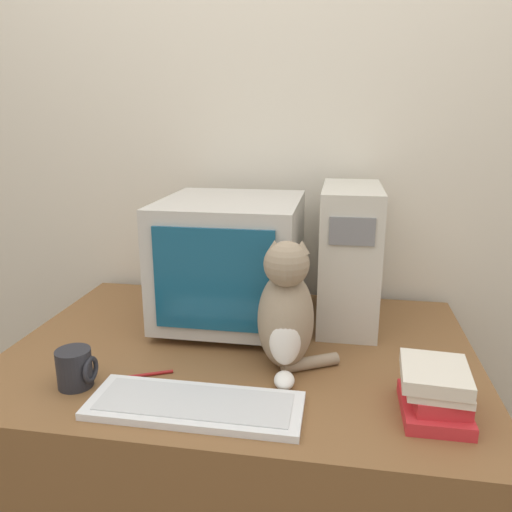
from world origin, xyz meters
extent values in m
cube|color=beige|center=(0.00, 1.02, 1.25)|extent=(7.00, 0.05, 2.50)
cube|color=brown|center=(0.00, 0.48, 0.39)|extent=(1.34, 0.96, 0.77)
cube|color=#BCB7AD|center=(-0.07, 0.67, 0.79)|extent=(0.30, 0.27, 0.02)
cube|color=#BCB7AD|center=(-0.07, 0.67, 0.99)|extent=(0.43, 0.46, 0.38)
cube|color=navy|center=(-0.07, 0.44, 0.99)|extent=(0.34, 0.01, 0.30)
cube|color=beige|center=(0.31, 0.74, 1.00)|extent=(0.18, 0.38, 0.45)
cube|color=slate|center=(0.31, 0.55, 1.12)|extent=(0.13, 0.01, 0.08)
cube|color=silver|center=(-0.04, 0.14, 0.78)|extent=(0.50, 0.18, 0.02)
cube|color=silver|center=(-0.04, 0.14, 0.79)|extent=(0.45, 0.14, 0.00)
ellipsoid|color=gray|center=(0.14, 0.39, 0.91)|extent=(0.17, 0.22, 0.27)
ellipsoid|color=white|center=(0.15, 0.32, 0.89)|extent=(0.09, 0.07, 0.15)
sphere|color=gray|center=(0.14, 0.36, 1.07)|extent=(0.13, 0.13, 0.12)
cone|color=gray|center=(0.11, 0.35, 1.12)|extent=(0.04, 0.04, 0.03)
cone|color=gray|center=(0.18, 0.36, 1.12)|extent=(0.04, 0.04, 0.03)
ellipsoid|color=white|center=(0.15, 0.27, 0.79)|extent=(0.06, 0.08, 0.04)
cylinder|color=gray|center=(0.21, 0.38, 0.79)|extent=(0.16, 0.11, 0.03)
cube|color=red|center=(0.50, 0.21, 0.79)|extent=(0.15, 0.19, 0.03)
cube|color=red|center=(0.51, 0.23, 0.82)|extent=(0.13, 0.18, 0.03)
cube|color=beige|center=(0.50, 0.22, 0.85)|extent=(0.15, 0.18, 0.02)
cube|color=beige|center=(0.50, 0.22, 0.88)|extent=(0.16, 0.18, 0.03)
cylinder|color=maroon|center=(-0.21, 0.27, 0.78)|extent=(0.12, 0.07, 0.01)
cylinder|color=#232328|center=(-0.37, 0.19, 0.82)|extent=(0.09, 0.09, 0.10)
torus|color=#232328|center=(-0.32, 0.19, 0.82)|extent=(0.01, 0.07, 0.07)
camera|label=1|loc=(0.27, -0.84, 1.43)|focal=35.00mm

